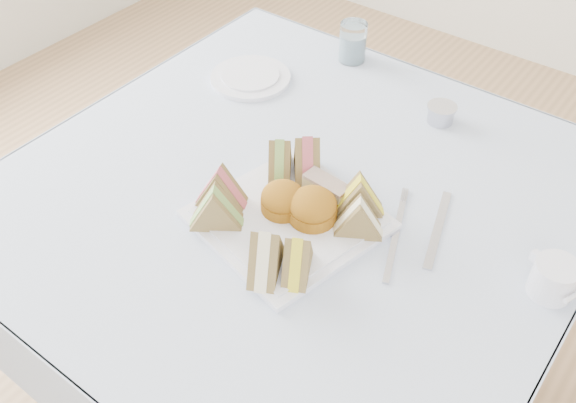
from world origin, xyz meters
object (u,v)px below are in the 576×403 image
Objects in this scene: serving_plate at (288,220)px; water_glass at (353,42)px; table at (294,312)px; creamer_jug at (553,279)px.

serving_plate is 3.02× the size of water_glass.
water_glass reaches higher than table.
table is at bearing -152.61° from creamer_jug.
table is 0.63m from water_glass.
water_glass reaches higher than serving_plate.
serving_plate is 3.99× the size of creamer_jug.
creamer_jug is at bearing 5.79° from table.
table is 0.62m from creamer_jug.
water_glass is at bearing 110.32° from table.
creamer_jug is (0.62, -0.40, -0.02)m from water_glass.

